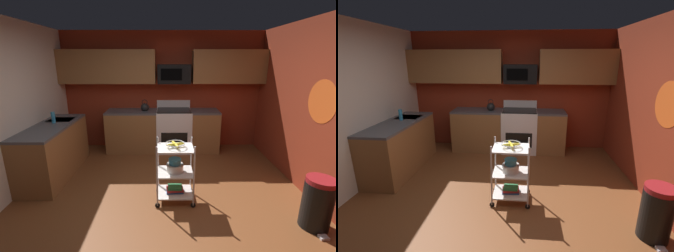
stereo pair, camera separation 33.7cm
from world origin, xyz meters
The scene contains 16 objects.
floor centered at (0.00, 0.00, -0.02)m, with size 4.40×4.80×0.04m, color brown.
wall_back centered at (0.00, 2.43, 1.30)m, with size 4.52×0.06×2.60m, color maroon.
wall_right centered at (2.23, 0.00, 1.30)m, with size 0.06×4.80×2.60m, color maroon.
wall_flower_decal centered at (2.20, 0.23, 1.45)m, with size 0.60×0.60×0.00m, color #E5591E.
counter_run centered at (-0.79, 1.63, 0.46)m, with size 3.43×2.29×0.92m.
oven_range centered at (0.25, 2.10, 0.48)m, with size 0.76×0.65×1.10m.
upper_cabinets centered at (-0.05, 2.23, 1.85)m, with size 4.40×0.33×0.70m.
microwave centered at (0.25, 2.21, 1.70)m, with size 0.70×0.39×0.40m.
rolling_cart centered at (0.20, 0.13, 0.45)m, with size 0.57×0.41×0.91m.
fruit_bowl centered at (0.20, 0.13, 0.88)m, with size 0.27×0.27×0.07m.
mixing_bowl_large centered at (0.19, 0.13, 0.52)m, with size 0.25×0.25×0.11m.
mixing_bowl_small centered at (0.19, 0.13, 0.62)m, with size 0.18×0.18×0.08m.
book_stack centered at (0.20, 0.13, 0.17)m, with size 0.25×0.17×0.09m.
kettle centered at (-0.39, 2.10, 1.00)m, with size 0.21×0.18×0.26m.
dish_soap_bottle centered at (-1.92, 1.10, 1.02)m, with size 0.06×0.06×0.20m, color #2D8CBF.
trash_can centered at (1.90, -0.46, 0.33)m, with size 0.34×0.42×0.66m.
Camera 1 is at (0.06, -2.86, 2.01)m, focal length 24.71 mm.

